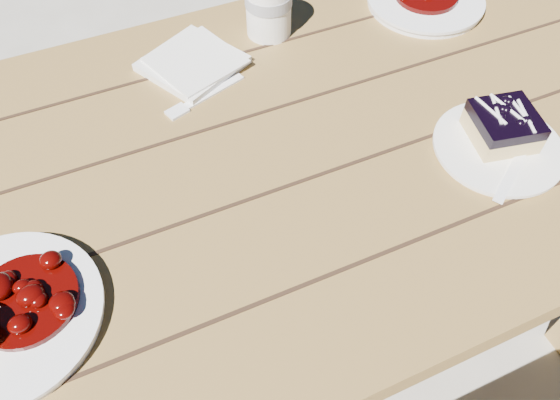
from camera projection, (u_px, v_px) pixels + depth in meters
name	position (u px, v px, depth m)	size (l,w,h in m)	color
ground	(212.00, 365.00, 1.41)	(60.00, 60.00, 0.00)	#A5A095
picnic_table	(178.00, 243.00, 0.94)	(2.00, 1.55, 0.75)	brown
main_plate	(6.00, 318.00, 0.68)	(0.24, 0.24, 0.02)	white
goulash_stew	(21.00, 295.00, 0.66)	(0.13, 0.13, 0.04)	#400402
dessert_plate	(498.00, 148.00, 0.85)	(0.20, 0.20, 0.01)	white
blueberry_cake	(503.00, 126.00, 0.84)	(0.11, 0.11, 0.05)	#D7BA75
fork_dessert	(512.00, 173.00, 0.81)	(0.03, 0.16, 0.01)	white
coffee_cup	(269.00, 8.00, 1.00)	(0.08, 0.08, 0.10)	white
napkin_stack	(192.00, 63.00, 0.97)	(0.15, 0.15, 0.01)	white
fork_table	(213.00, 91.00, 0.94)	(0.03, 0.16, 0.01)	white
second_plate	(425.00, 1.00, 1.09)	(0.23, 0.23, 0.02)	white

